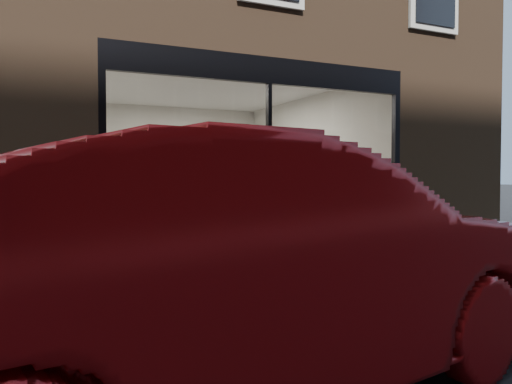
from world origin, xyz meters
name	(u,v)px	position (x,y,z in m)	size (l,w,h in m)	color
ground	(347,297)	(0.00, 0.00, 0.00)	(120.00, 120.00, 0.00)	black
sidewalk_near	(303,280)	(0.00, 1.00, 0.01)	(40.00, 2.00, 0.01)	gray
kerb_near	(350,293)	(0.00, -0.05, 0.06)	(40.00, 0.10, 0.12)	gray
host_building_pier_left	(7,167)	(-3.75, 8.00, 1.60)	(2.50, 12.00, 3.20)	brown
host_building_pier_right	(293,169)	(3.75, 8.00, 1.60)	(2.50, 12.00, 3.20)	brown
host_building_backfill	(143,169)	(0.00, 11.00, 1.60)	(5.00, 6.00, 3.20)	brown
cafe_floor	(205,242)	(0.00, 5.00, 0.02)	(6.00, 6.00, 0.00)	#2D2D30
cafe_ceiling	(205,89)	(0.00, 5.00, 3.19)	(6.00, 6.00, 0.00)	white
cafe_wall_back	(167,168)	(0.00, 7.99, 1.60)	(5.00, 5.00, 0.00)	beige
cafe_wall_left	(77,165)	(-2.49, 5.00, 1.60)	(6.00, 6.00, 0.00)	beige
cafe_wall_right	(309,167)	(2.49, 5.00, 1.60)	(6.00, 6.00, 0.00)	beige
storefront_kick	(269,258)	(0.00, 2.05, 0.15)	(5.00, 0.10, 0.30)	black
storefront_header	(269,71)	(0.00, 2.05, 3.00)	(5.00, 0.10, 0.40)	black
storefront_mullion	(269,166)	(0.00, 2.05, 1.55)	(0.06, 0.10, 2.50)	black
storefront_glass	(270,166)	(0.00, 2.02, 1.55)	(4.80, 4.80, 0.00)	white
banquette	(258,249)	(0.00, 2.45, 0.23)	(4.00, 0.55, 0.45)	#3D1616
person	(262,200)	(0.22, 2.76, 1.00)	(0.73, 0.48, 1.99)	#8EA7C1
cafe_table_left	(144,219)	(-1.70, 3.00, 0.74)	(0.58, 0.58, 0.04)	black
cafe_table_right	(324,211)	(1.67, 3.10, 0.74)	(0.59, 0.59, 0.04)	black
cafe_chair_left	(195,240)	(-0.62, 3.82, 0.24)	(0.37, 0.37, 0.04)	black
cafe_chair_right	(284,237)	(1.09, 3.60, 0.24)	(0.40, 0.40, 0.04)	black
wall_poster	(84,165)	(-2.45, 4.29, 1.59)	(0.02, 0.55, 0.73)	white
parked_car	(243,269)	(-2.13, -1.86, 0.82)	(1.74, 4.98, 1.64)	#9B0D10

